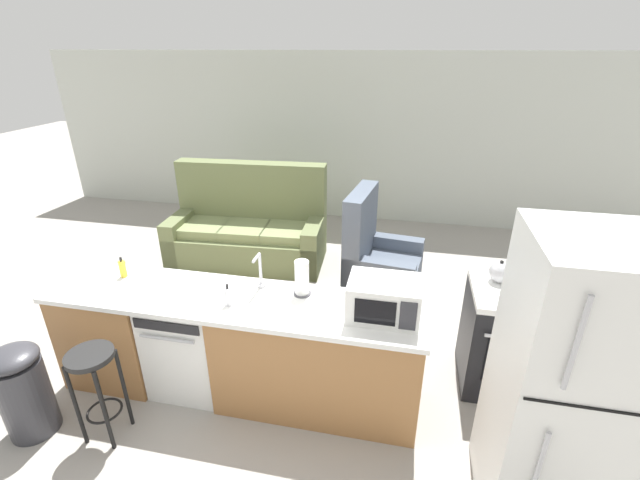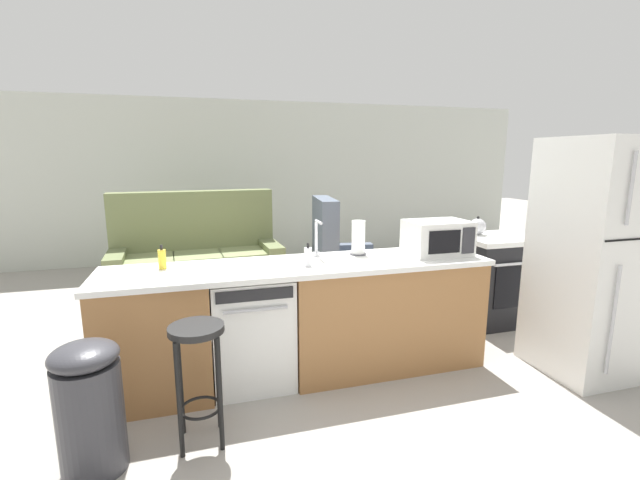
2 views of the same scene
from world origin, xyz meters
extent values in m
plane|color=gray|center=(0.00, 0.00, 0.00)|extent=(24.00, 24.00, 0.00)
cube|color=beige|center=(0.30, 4.20, 1.30)|extent=(10.00, 0.06, 2.60)
cube|color=#9E6B3D|center=(-0.93, 0.00, 0.43)|extent=(0.75, 0.62, 0.86)
cube|color=#9E6B3D|center=(0.83, 0.00, 0.43)|extent=(1.55, 0.62, 0.86)
cube|color=white|center=(0.15, 0.00, 0.88)|extent=(2.94, 0.66, 0.04)
cube|color=#3F2A18|center=(0.15, 0.00, 0.04)|extent=(2.86, 0.56, 0.08)
cube|color=white|center=(-0.25, 0.00, 0.42)|extent=(0.58, 0.58, 0.84)
cube|color=black|center=(-0.25, -0.30, 0.78)|extent=(0.52, 0.01, 0.08)
cylinder|color=#B2B2B7|center=(-0.25, -0.31, 0.68)|extent=(0.44, 0.02, 0.02)
cube|color=black|center=(2.35, 0.55, 0.42)|extent=(0.76, 0.64, 0.85)
cube|color=black|center=(2.35, 0.22, 0.47)|extent=(0.53, 0.01, 0.43)
cylinder|color=silver|center=(2.35, 0.20, 0.70)|extent=(0.61, 0.03, 0.03)
cube|color=white|center=(2.35, 0.55, 0.88)|extent=(0.76, 0.64, 0.05)
torus|color=black|center=(2.18, 0.42, 0.89)|extent=(0.16, 0.16, 0.01)
torus|color=black|center=(2.52, 0.42, 0.89)|extent=(0.16, 0.16, 0.01)
torus|color=black|center=(2.18, 0.68, 0.89)|extent=(0.16, 0.16, 0.01)
torus|color=black|center=(2.52, 0.68, 0.89)|extent=(0.16, 0.16, 0.01)
cube|color=silver|center=(2.35, -0.55, 0.92)|extent=(0.72, 0.70, 1.84)
cylinder|color=#B2B2B7|center=(2.15, -0.92, 1.49)|extent=(0.02, 0.02, 0.49)
cylinder|color=#B2B2B7|center=(2.15, -0.92, 0.57)|extent=(0.02, 0.02, 0.80)
cube|color=white|center=(1.30, 0.00, 1.04)|extent=(0.50, 0.36, 0.28)
cube|color=black|center=(1.25, -0.18, 1.04)|extent=(0.27, 0.01, 0.18)
cube|color=#2D2D33|center=(1.47, -0.18, 1.04)|extent=(0.11, 0.01, 0.21)
cylinder|color=silver|center=(0.32, 0.21, 0.92)|extent=(0.07, 0.07, 0.03)
cylinder|color=silver|center=(0.32, 0.21, 1.06)|extent=(0.02, 0.02, 0.26)
cylinder|color=silver|center=(0.32, 0.14, 1.19)|extent=(0.02, 0.14, 0.02)
cylinder|color=#4C4C51|center=(0.67, 0.16, 0.91)|extent=(0.14, 0.14, 0.01)
cylinder|color=white|center=(0.67, 0.16, 1.05)|extent=(0.11, 0.11, 0.27)
cylinder|color=silver|center=(0.17, -0.10, 0.97)|extent=(0.06, 0.06, 0.14)
cylinder|color=black|center=(0.17, -0.10, 1.06)|extent=(0.02, 0.02, 0.04)
cylinder|color=yellow|center=(-0.85, 0.13, 0.97)|extent=(0.06, 0.06, 0.14)
cylinder|color=black|center=(-0.85, 0.13, 1.06)|extent=(0.02, 0.02, 0.04)
sphere|color=#B2B2B7|center=(2.18, 0.68, 0.99)|extent=(0.17, 0.17, 0.17)
sphere|color=black|center=(2.18, 0.68, 1.08)|extent=(0.03, 0.03, 0.03)
cone|color=#B2B2B7|center=(2.26, 0.68, 1.00)|extent=(0.08, 0.04, 0.06)
cylinder|color=black|center=(-0.64, -0.63, 0.72)|extent=(0.32, 0.32, 0.04)
cylinder|color=black|center=(-0.75, -0.75, 0.35)|extent=(0.03, 0.03, 0.70)
cylinder|color=black|center=(-0.52, -0.75, 0.35)|extent=(0.03, 0.03, 0.70)
cylinder|color=black|center=(-0.75, -0.52, 0.35)|extent=(0.03, 0.03, 0.70)
cylinder|color=black|center=(-0.52, -0.52, 0.35)|extent=(0.03, 0.03, 0.70)
torus|color=black|center=(-0.64, -0.63, 0.22)|extent=(0.25, 0.25, 0.02)
cylinder|color=#333338|center=(-1.21, -0.72, 0.31)|extent=(0.34, 0.34, 0.62)
ellipsoid|color=#333338|center=(-1.21, -0.72, 0.67)|extent=(0.35, 0.35, 0.14)
cube|color=#667047|center=(-0.62, 2.26, 0.21)|extent=(2.05, 1.02, 0.42)
cube|color=#667047|center=(-0.64, 2.59, 0.64)|extent=(2.01, 0.36, 1.27)
cube|color=#667047|center=(-1.52, 2.21, 0.31)|extent=(0.25, 0.91, 0.62)
cube|color=#667047|center=(0.28, 2.32, 0.31)|extent=(0.25, 0.91, 0.62)
cube|color=#7D8959|center=(-1.17, 2.18, 0.48)|extent=(0.60, 0.66, 0.12)
cube|color=#7D8959|center=(-0.62, 2.21, 0.48)|extent=(0.60, 0.66, 0.12)
cube|color=#7D8959|center=(-0.07, 2.25, 0.48)|extent=(0.60, 0.66, 0.12)
cube|color=#515B6B|center=(1.21, 1.88, 0.20)|extent=(0.90, 0.94, 0.40)
cube|color=#515B6B|center=(0.91, 1.92, 0.60)|extent=(0.31, 0.87, 1.20)
cube|color=#515B6B|center=(1.16, 1.54, 0.28)|extent=(0.81, 0.26, 0.55)
cube|color=#515B6B|center=(1.25, 2.22, 0.28)|extent=(0.81, 0.26, 0.55)
camera|label=1|loc=(1.39, -2.59, 2.65)|focal=24.00mm
camera|label=2|loc=(-0.59, -3.06, 1.69)|focal=24.00mm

